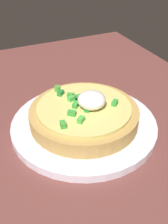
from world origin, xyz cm
name	(u,v)px	position (x,y,z in cm)	size (l,w,h in cm)	color
dining_table	(89,163)	(0.00, 0.00, 1.58)	(96.54, 66.03, 3.16)	brown
plate	(84,125)	(6.62, -2.23, 3.85)	(24.96, 24.96, 1.37)	white
pizza	(84,114)	(6.59, -2.27, 6.22)	(18.45, 18.45, 5.84)	tan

